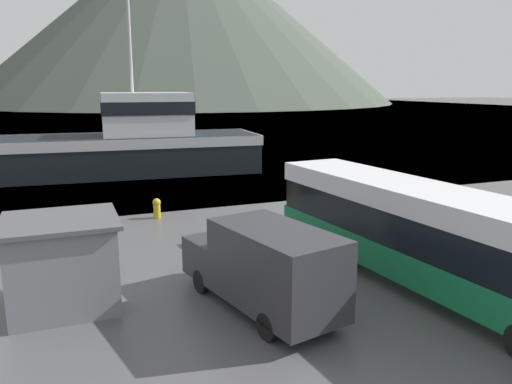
{
  "coord_description": "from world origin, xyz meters",
  "views": [
    {
      "loc": [
        -11.3,
        -2.83,
        6.04
      ],
      "look_at": [
        -4.38,
        14.74,
        2.0
      ],
      "focal_mm": 35.0,
      "sensor_mm": 36.0,
      "label": 1
    }
  ],
  "objects": [
    {
      "name": "small_boat",
      "position": [
        -8.03,
        41.01,
        0.53
      ],
      "size": [
        3.28,
        5.91,
        1.05
      ],
      "rotation": [
        0.0,
        0.0,
        2.88
      ],
      "color": "#1E5138",
      "rests_on": "water_surface"
    },
    {
      "name": "dock_kiosk",
      "position": [
        -11.48,
        11.18,
        1.28
      ],
      "size": [
        3.03,
        2.86,
        2.53
      ],
      "color": "slate",
      "rests_on": "ground"
    },
    {
      "name": "delivery_van",
      "position": [
        -6.42,
        8.95,
        1.28
      ],
      "size": [
        3.11,
        5.82,
        2.43
      ],
      "rotation": [
        0.0,
        0.0,
        0.22
      ],
      "color": "#2D2D33",
      "rests_on": "ground"
    },
    {
      "name": "fishing_boat",
      "position": [
        -7.0,
        32.74,
        2.08
      ],
      "size": [
        19.33,
        7.38,
        12.37
      ],
      "rotation": [
        0.0,
        0.0,
        1.5
      ],
      "color": "black",
      "rests_on": "water_surface"
    },
    {
      "name": "mooring_bollard",
      "position": [
        -7.35,
        19.75,
        0.51
      ],
      "size": [
        0.37,
        0.37,
        0.93
      ],
      "color": "#B29919",
      "rests_on": "ground"
    },
    {
      "name": "tour_bus",
      "position": [
        -1.37,
        8.78,
        1.75
      ],
      "size": [
        3.57,
        12.49,
        3.09
      ],
      "rotation": [
        0.0,
        0.0,
        0.09
      ],
      "color": "#146B3D",
      "rests_on": "ground"
    },
    {
      "name": "water_surface",
      "position": [
        0.0,
        140.71,
        0.0
      ],
      "size": [
        240.0,
        240.0,
        0.0
      ],
      "primitive_type": "plane",
      "color": "slate",
      "rests_on": "ground"
    },
    {
      "name": "storage_bin",
      "position": [
        1.84,
        10.5,
        0.74
      ],
      "size": [
        1.27,
        1.18,
        1.45
      ],
      "color": "green",
      "rests_on": "ground"
    },
    {
      "name": "hill_backdrop",
      "position": [
        32.22,
        179.39,
        31.03
      ],
      "size": [
        147.7,
        147.7,
        62.05
      ],
      "primitive_type": "cone",
      "color": "#424C42",
      "rests_on": "ground"
    }
  ]
}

